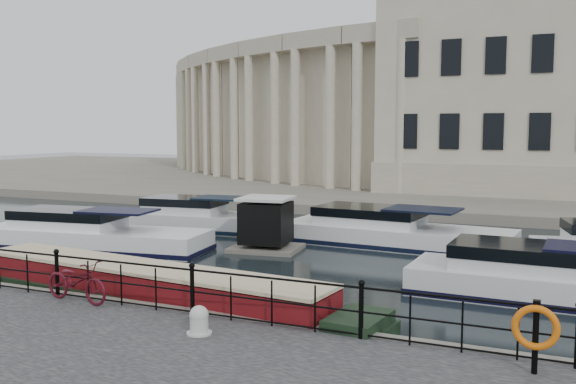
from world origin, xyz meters
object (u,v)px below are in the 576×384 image
object	(u,v)px
harbour_hut	(266,226)
mooring_bollard	(199,321)
narrowboat	(144,296)
bicycle	(77,281)
life_ring_post	(536,329)

from	to	relation	value
harbour_hut	mooring_bollard	bearing A→B (deg)	-78.04
mooring_bollard	narrowboat	size ratio (longest dim) A/B	0.04
bicycle	mooring_bollard	distance (m)	4.13
bicycle	mooring_bollard	bearing A→B (deg)	-95.90
mooring_bollard	harbour_hut	world-z (taller)	harbour_hut
narrowboat	bicycle	bearing A→B (deg)	-108.61
mooring_bollard	life_ring_post	xyz separation A→B (m)	(6.48, 0.45, 0.54)
life_ring_post	narrowboat	distance (m)	10.03
bicycle	narrowboat	xyz separation A→B (m)	(0.75, 1.66, -0.71)
life_ring_post	narrowboat	bearing A→B (deg)	167.95
bicycle	narrowboat	size ratio (longest dim) A/B	0.14
life_ring_post	mooring_bollard	bearing A→B (deg)	-176.03
life_ring_post	harbour_hut	size ratio (longest dim) A/B	0.45
narrowboat	mooring_bollard	bearing A→B (deg)	-31.85
bicycle	narrowboat	bearing A→B (deg)	-18.08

